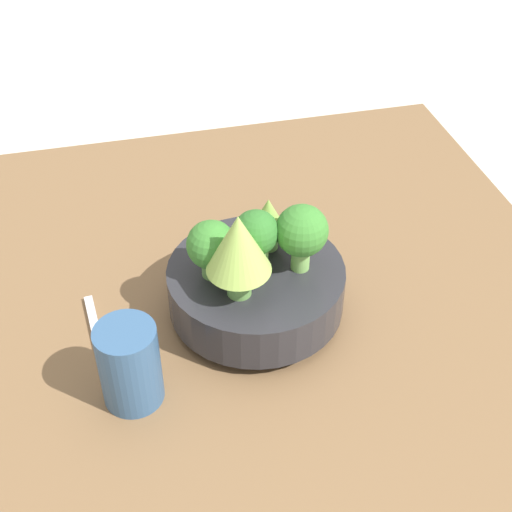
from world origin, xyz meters
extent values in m
plane|color=beige|center=(0.00, 0.00, 0.00)|extent=(6.00, 6.00, 0.00)
cube|color=brown|center=(0.00, 0.00, 0.02)|extent=(0.87, 0.88, 0.03)
cylinder|color=#28282D|center=(0.01, 0.03, 0.04)|extent=(0.09, 0.09, 0.01)
cylinder|color=#28282D|center=(0.01, 0.03, 0.08)|extent=(0.21, 0.21, 0.05)
cylinder|color=#7AB256|center=(0.02, 0.08, 0.12)|extent=(0.02, 0.02, 0.03)
sphere|color=#387A2D|center=(0.02, 0.08, 0.16)|extent=(0.06, 0.06, 0.06)
cylinder|color=#609347|center=(-0.03, 0.05, 0.12)|extent=(0.02, 0.02, 0.02)
cone|color=#84AD47|center=(-0.03, 0.05, 0.15)|extent=(0.04, 0.04, 0.04)
cylinder|color=#609347|center=(0.01, -0.02, 0.12)|extent=(0.02, 0.02, 0.02)
sphere|color=#387A2D|center=(0.01, -0.02, 0.15)|extent=(0.06, 0.06, 0.06)
cylinder|color=#609347|center=(0.04, 0.00, 0.12)|extent=(0.03, 0.03, 0.03)
cone|color=#93B751|center=(0.04, 0.00, 0.17)|extent=(0.07, 0.07, 0.07)
cylinder|color=#7AB256|center=(0.01, 0.03, 0.12)|extent=(0.03, 0.03, 0.04)
sphere|color=#2D6B28|center=(0.01, 0.03, 0.16)|extent=(0.05, 0.05, 0.05)
cylinder|color=#33567F|center=(0.10, -0.13, 0.08)|extent=(0.06, 0.06, 0.10)
cube|color=silver|center=(0.02, -0.16, 0.04)|extent=(0.16, 0.02, 0.01)
camera|label=1|loc=(0.61, -0.12, 0.64)|focal=50.00mm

